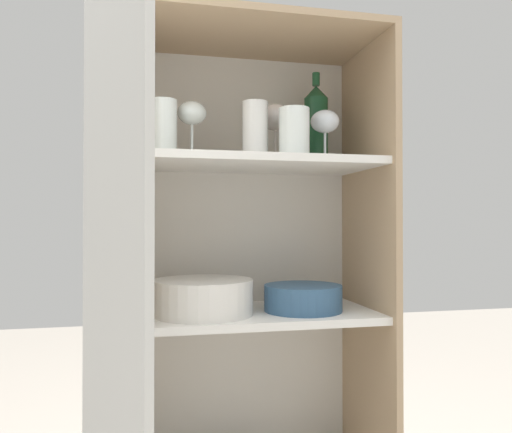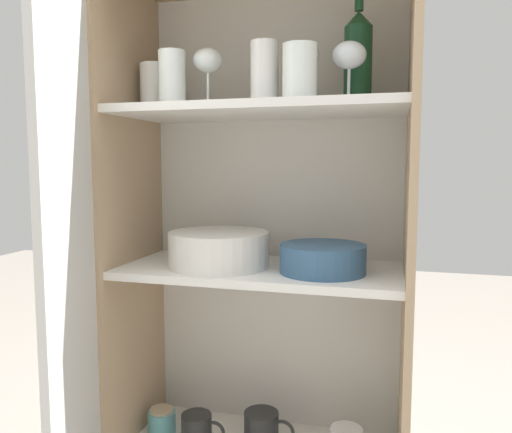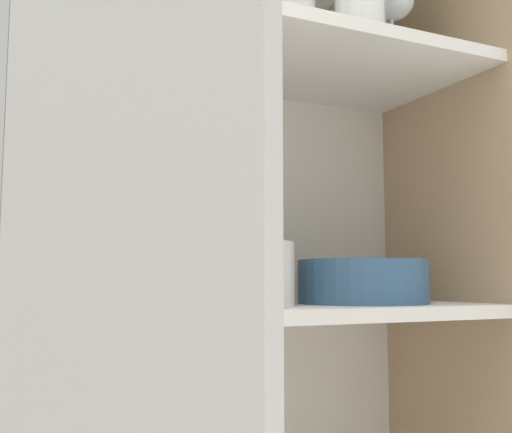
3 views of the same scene
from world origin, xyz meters
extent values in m
cube|color=silver|center=(0.00, 0.34, 0.75)|extent=(0.74, 0.02, 1.51)
cube|color=tan|center=(-0.36, 0.16, 0.75)|extent=(0.02, 0.36, 1.51)
cube|color=tan|center=(0.36, 0.16, 0.75)|extent=(0.02, 0.36, 1.51)
cube|color=white|center=(0.00, 0.16, 0.77)|extent=(0.70, 0.33, 0.02)
cube|color=white|center=(0.00, 0.16, 1.17)|extent=(0.70, 0.33, 0.02)
cube|color=silver|center=(-0.31, -0.19, 0.75)|extent=(0.14, 0.35, 1.51)
cylinder|color=white|center=(0.12, 0.06, 1.24)|extent=(0.08, 0.08, 0.12)
cylinder|color=silver|center=(0.10, 0.18, 1.18)|extent=(0.07, 0.07, 0.01)
cylinder|color=silver|center=(0.10, 0.18, 1.23)|extent=(0.01, 0.01, 0.08)
cylinder|color=white|center=(-0.13, 0.15, 1.18)|extent=(0.06, 0.06, 0.01)
cylinder|color=white|center=(-0.13, 0.15, 1.23)|extent=(0.01, 0.01, 0.08)
cylinder|color=white|center=(0.22, 0.12, 1.18)|extent=(0.06, 0.06, 0.01)
cylinder|color=white|center=(0.22, 0.12, 1.22)|extent=(0.01, 0.01, 0.07)
ellipsoid|color=white|center=(0.22, 0.12, 1.28)|extent=(0.08, 0.08, 0.06)
cylinder|color=#194728|center=(0.23, 0.22, 1.28)|extent=(0.07, 0.07, 0.19)
cylinder|color=silver|center=(-0.10, 0.14, 0.78)|extent=(0.26, 0.26, 0.01)
cylinder|color=silver|center=(-0.10, 0.14, 0.79)|extent=(0.26, 0.26, 0.01)
cylinder|color=silver|center=(-0.10, 0.14, 0.80)|extent=(0.26, 0.26, 0.01)
cylinder|color=silver|center=(-0.10, 0.14, 0.81)|extent=(0.26, 0.26, 0.01)
cylinder|color=silver|center=(-0.10, 0.14, 0.82)|extent=(0.26, 0.26, 0.01)
cylinder|color=silver|center=(-0.10, 0.14, 0.83)|extent=(0.26, 0.26, 0.01)
cylinder|color=silver|center=(-0.10, 0.14, 0.84)|extent=(0.26, 0.26, 0.01)
cylinder|color=silver|center=(-0.10, 0.14, 0.85)|extent=(0.26, 0.26, 0.01)
cylinder|color=silver|center=(-0.10, 0.14, 0.85)|extent=(0.26, 0.26, 0.01)
cylinder|color=silver|center=(-0.10, 0.14, 0.86)|extent=(0.26, 0.26, 0.01)
cylinder|color=#33567A|center=(0.16, 0.14, 0.81)|extent=(0.21, 0.21, 0.07)
torus|color=#33567A|center=(0.16, 0.14, 0.84)|extent=(0.20, 0.20, 0.01)
camera|label=1|loc=(-0.25, -1.13, 1.01)|focal=35.00mm
camera|label=2|loc=(0.32, -1.05, 1.04)|focal=35.00mm
camera|label=3|loc=(-0.39, -0.67, 0.82)|focal=42.00mm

